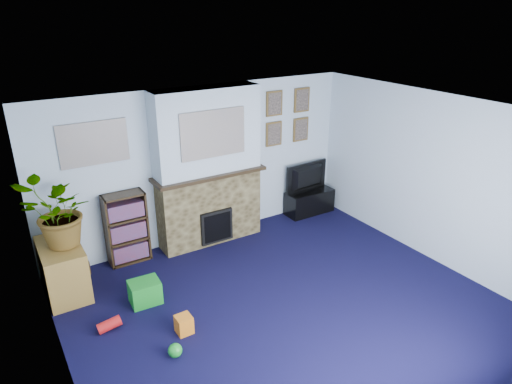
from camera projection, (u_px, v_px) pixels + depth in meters
floor at (285, 306)px, 5.66m from camera, size 5.00×4.50×0.01m
ceiling at (291, 116)px, 4.74m from camera, size 5.00×4.50×0.01m
wall_back at (202, 165)px, 6.97m from camera, size 5.00×0.04×2.40m
wall_front at (461, 330)px, 3.44m from camera, size 5.00×0.04×2.40m
wall_left at (55, 285)px, 3.98m from camera, size 0.04×4.50×2.40m
wall_right at (432, 178)px, 6.42m from camera, size 0.04×4.50×2.40m
chimney_breast at (208, 169)px, 6.81m from camera, size 1.72×0.50×2.40m
collage_main at (213, 134)px, 6.42m from camera, size 1.00×0.03×0.68m
collage_left at (94, 143)px, 5.98m from camera, size 0.90×0.03×0.58m
portrait_tl at (274, 104)px, 7.28m from camera, size 0.30×0.03×0.40m
portrait_tr at (302, 100)px, 7.55m from camera, size 0.30×0.03×0.40m
portrait_bl at (274, 134)px, 7.47m from camera, size 0.30×0.03×0.40m
portrait_br at (301, 129)px, 7.74m from camera, size 0.30×0.03×0.40m
tv_stand at (309, 201)px, 8.12m from camera, size 0.87×0.37×0.41m
television at (310, 178)px, 7.97m from camera, size 0.87×0.16×0.50m
bookshelf at (127, 229)px, 6.49m from camera, size 0.58×0.28×1.05m
sideboard at (63, 269)px, 5.81m from camera, size 0.49×0.88×0.68m
potted_plant at (58, 214)px, 5.50m from camera, size 1.06×1.04×0.89m
mantel_clock at (205, 169)px, 6.73m from camera, size 0.10×0.06×0.14m
mantel_candle at (223, 165)px, 6.87m from camera, size 0.05×0.05×0.14m
mantel_teddy at (173, 175)px, 6.49m from camera, size 0.14×0.14×0.14m
mantel_can at (251, 160)px, 7.12m from camera, size 0.06×0.06×0.11m
green_crate at (145, 292)px, 5.69m from camera, size 0.39×0.32×0.30m
toy_ball at (175, 349)px, 4.83m from camera, size 0.15×0.15×0.15m
toy_block at (184, 324)px, 5.17m from camera, size 0.18×0.18×0.21m
toy_tube at (109, 325)px, 5.23m from camera, size 0.28×0.12×0.16m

